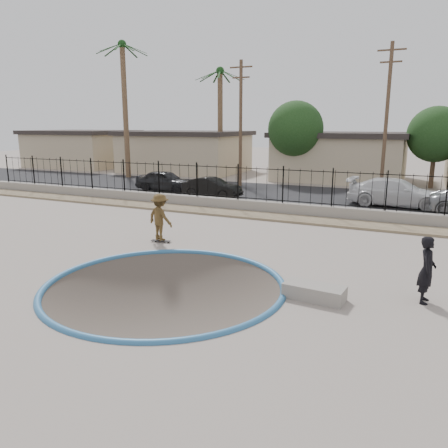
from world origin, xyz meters
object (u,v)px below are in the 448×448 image
object	(u,v)px
skater	(160,220)
car_a	(165,181)
skateboard	(161,241)
concrete_ledge	(314,292)
car_b	(212,187)
videographer	(427,270)
car_c	(397,193)

from	to	relation	value
skater	car_a	xyz separation A→B (m)	(-6.99, 11.45, -0.17)
skater	skateboard	size ratio (longest dim) A/B	2.25
skater	concrete_ledge	distance (m)	7.60
concrete_ledge	car_b	xyz separation A→B (m)	(-9.73, 13.57, 0.46)
skater	videographer	world-z (taller)	skater
skater	videographer	size ratio (longest dim) A/B	1.03
skateboard	concrete_ledge	xyz separation A→B (m)	(6.86, -3.17, 0.14)
skateboard	videographer	distance (m)	9.81
skater	concrete_ledge	bearing A→B (deg)	170.20
videographer	concrete_ledge	bearing A→B (deg)	111.74
videographer	car_b	size ratio (longest dim) A/B	0.47
videographer	skater	bearing A→B (deg)	78.29
concrete_ledge	car_b	world-z (taller)	car_b
concrete_ledge	videographer	bearing A→B (deg)	20.65
videographer	car_a	size ratio (longest dim) A/B	0.43
skateboard	car_c	bearing A→B (deg)	48.74
skateboard	concrete_ledge	size ratio (longest dim) A/B	0.51
skateboard	skater	bearing A→B (deg)	0.00
skateboard	car_b	bearing A→B (deg)	97.55
skateboard	car_a	distance (m)	13.44
skater	car_b	size ratio (longest dim) A/B	0.48
concrete_ledge	car_b	bearing A→B (deg)	125.65
skater	car_c	size ratio (longest dim) A/B	0.35
car_a	car_c	world-z (taller)	car_c
skater	skateboard	xyz separation A→B (m)	(0.00, 0.00, -0.86)
skater	car_a	size ratio (longest dim) A/B	0.44
car_c	car_b	bearing A→B (deg)	102.22
car_b	car_c	distance (m)	10.90
car_a	skater	bearing A→B (deg)	-150.03
skateboard	videographer	world-z (taller)	videographer
concrete_ledge	car_c	world-z (taller)	car_c
videographer	car_a	world-z (taller)	videographer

